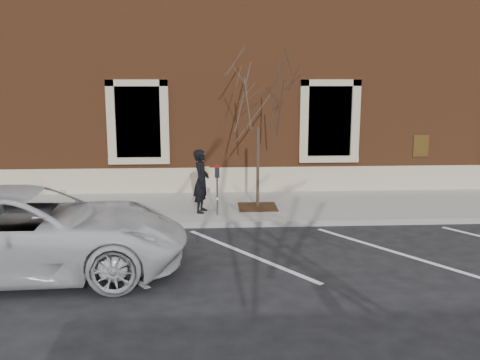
{
  "coord_description": "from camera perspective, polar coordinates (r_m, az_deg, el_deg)",
  "views": [
    {
      "loc": [
        -0.79,
        -13.23,
        3.78
      ],
      "look_at": [
        0.0,
        0.6,
        1.1
      ],
      "focal_mm": 40.0,
      "sensor_mm": 36.0,
      "label": 1
    }
  ],
  "objects": [
    {
      "name": "sidewalk_near",
      "position": [
        15.46,
        -0.24,
        -2.92
      ],
      "size": [
        40.0,
        3.5,
        0.15
      ],
      "primitive_type": "cube",
      "color": "#A7A39D",
      "rests_on": "ground"
    },
    {
      "name": "white_truck",
      "position": [
        11.1,
        -21.68,
        -5.17
      ],
      "size": [
        6.27,
        3.18,
        1.7
      ],
      "primitive_type": "imported",
      "rotation": [
        0.0,
        0.0,
        1.63
      ],
      "color": "silver",
      "rests_on": "ground"
    },
    {
      "name": "man",
      "position": [
        14.48,
        -4.15,
        -0.11
      ],
      "size": [
        0.54,
        0.7,
        1.72
      ],
      "primitive_type": "imported",
      "rotation": [
        0.0,
        0.0,
        1.35
      ],
      "color": "black",
      "rests_on": "sidewalk_near"
    },
    {
      "name": "ground",
      "position": [
        13.79,
        0.14,
        -4.97
      ],
      "size": [
        120.0,
        120.0,
        0.0
      ],
      "primitive_type": "plane",
      "color": "#28282B",
      "rests_on": "ground"
    },
    {
      "name": "building_civic",
      "position": [
        20.99,
        -1.13,
        11.53
      ],
      "size": [
        40.0,
        8.62,
        8.0
      ],
      "color": "brown",
      "rests_on": "ground"
    },
    {
      "name": "sapling",
      "position": [
        14.72,
        1.96,
        7.99
      ],
      "size": [
        2.46,
        2.46,
        4.11
      ],
      "color": "#413627",
      "rests_on": "sidewalk_near"
    },
    {
      "name": "parking_stripes",
      "position": [
        11.69,
        0.79,
        -7.91
      ],
      "size": [
        28.0,
        4.4,
        0.01
      ],
      "primitive_type": null,
      "color": "silver",
      "rests_on": "ground"
    },
    {
      "name": "parking_meter",
      "position": [
        14.09,
        -2.45,
        -0.08
      ],
      "size": [
        0.12,
        0.09,
        1.35
      ],
      "rotation": [
        0.0,
        0.0,
        -0.41
      ],
      "color": "#595B60",
      "rests_on": "sidewalk_near"
    },
    {
      "name": "curb_near",
      "position": [
        13.72,
        0.15,
        -4.72
      ],
      "size": [
        40.0,
        0.12,
        0.15
      ],
      "primitive_type": "cube",
      "color": "#9E9E99",
      "rests_on": "ground"
    },
    {
      "name": "tree_grate",
      "position": [
        15.13,
        1.89,
        -2.89
      ],
      "size": [
        1.07,
        1.07,
        0.03
      ],
      "primitive_type": "cube",
      "color": "#422615",
      "rests_on": "sidewalk_near"
    }
  ]
}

